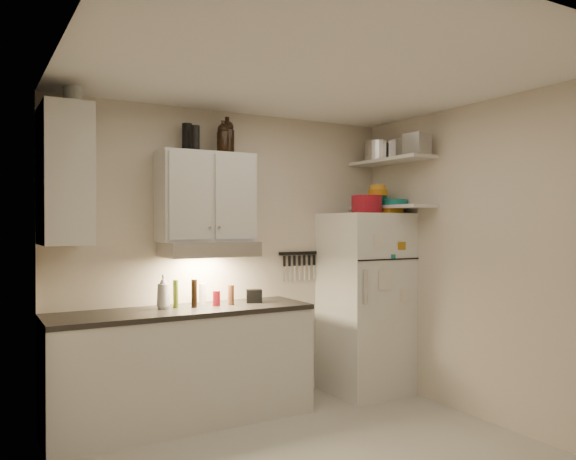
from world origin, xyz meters
TOP-DOWN VIEW (x-y plane):
  - ceiling at (0.00, 0.00)m, footprint 3.20×3.00m
  - back_wall at (0.00, 1.51)m, footprint 3.20×0.02m
  - left_wall at (-1.61, 0.00)m, footprint 0.02×3.00m
  - right_wall at (1.61, 0.00)m, footprint 0.02×3.00m
  - base_cabinet at (-0.55, 1.20)m, footprint 2.10×0.60m
  - countertop at (-0.55, 1.20)m, footprint 2.10×0.62m
  - upper_cabinet at (-0.30, 1.33)m, footprint 0.80×0.33m
  - side_cabinet at (-1.44, 1.20)m, footprint 0.33×0.55m
  - range_hood at (-0.30, 1.27)m, footprint 0.76×0.46m
  - fridge at (1.25, 1.16)m, footprint 0.70×0.68m
  - shelf_hi at (1.45, 1.02)m, footprint 0.30×0.95m
  - shelf_lo at (1.45, 1.02)m, footprint 0.30×0.95m
  - knife_strip at (0.70, 1.49)m, footprint 0.42×0.02m
  - dutch_oven at (1.17, 1.04)m, footprint 0.34×0.34m
  - book_stack at (1.40, 1.00)m, footprint 0.17×0.22m
  - spice_jar at (1.24, 1.05)m, footprint 0.07×0.07m
  - stock_pot at (1.48, 1.24)m, footprint 0.31×0.31m
  - tin_a at (1.53, 0.97)m, footprint 0.22×0.21m
  - tin_b at (1.40, 0.62)m, footprint 0.21×0.21m
  - bowl_teal at (1.41, 1.21)m, footprint 0.24×0.24m
  - bowl_orange at (1.37, 1.12)m, footprint 0.19×0.19m
  - bowl_yellow at (1.37, 1.12)m, footprint 0.15×0.15m
  - plates at (1.51, 1.04)m, footprint 0.25×0.25m
  - growler_a at (-0.17, 1.26)m, footprint 0.11×0.11m
  - growler_b at (-0.10, 1.34)m, footprint 0.16×0.16m
  - thermos_a at (-0.42, 1.26)m, footprint 0.08×0.08m
  - thermos_b at (-0.44, 1.39)m, footprint 0.09×0.09m
  - side_jar at (-1.37, 1.24)m, footprint 0.16×0.16m
  - soap_bottle at (-0.68, 1.29)m, footprint 0.15×0.15m
  - pepper_mill at (-0.12, 1.21)m, footprint 0.07×0.07m
  - oil_bottle at (-0.58, 1.28)m, footprint 0.05×0.05m
  - vinegar_bottle at (-0.45, 1.22)m, footprint 0.06×0.06m
  - clear_bottle at (-0.32, 1.35)m, footprint 0.07×0.07m
  - red_jar at (-0.25, 1.22)m, footprint 0.07×0.07m
  - caddy at (0.10, 1.23)m, footprint 0.16×0.14m

SIDE VIEW (x-z plane):
  - base_cabinet at x=-0.55m, z-range 0.00..0.88m
  - fridge at x=1.25m, z-range 0.00..1.70m
  - countertop at x=-0.55m, z-range 0.88..0.92m
  - caddy at x=0.10m, z-range 0.92..1.03m
  - red_jar at x=-0.25m, z-range 0.92..1.05m
  - pepper_mill at x=-0.12m, z-range 0.92..1.09m
  - clear_bottle at x=-0.32m, z-range 0.92..1.09m
  - oil_bottle at x=-0.58m, z-range 0.92..1.15m
  - vinegar_bottle at x=-0.45m, z-range 0.92..1.15m
  - soap_bottle at x=-0.68m, z-range 0.92..1.23m
  - back_wall at x=0.00m, z-range 0.00..2.60m
  - left_wall at x=-1.61m, z-range 0.00..2.60m
  - right_wall at x=1.61m, z-range 0.00..2.60m
  - knife_strip at x=0.70m, z-range 1.31..1.33m
  - range_hood at x=-0.30m, z-range 1.33..1.45m
  - book_stack at x=1.40m, z-range 1.70..1.77m
  - spice_jar at x=1.24m, z-range 1.70..1.79m
  - shelf_lo at x=1.45m, z-range 1.75..1.77m
  - dutch_oven at x=1.17m, z-range 1.70..1.86m
  - plates at x=1.51m, z-range 1.77..1.84m
  - bowl_teal at x=1.41m, z-range 1.77..1.87m
  - upper_cabinet at x=-0.30m, z-range 1.45..2.20m
  - bowl_orange at x=1.37m, z-range 1.87..1.93m
  - side_cabinet at x=-1.44m, z-range 1.45..2.45m
  - bowl_yellow at x=1.37m, z-range 1.93..1.97m
  - shelf_hi at x=1.45m, z-range 2.19..2.22m
  - thermos_a at x=-0.42m, z-range 2.20..2.41m
  - tin_b at x=1.40m, z-range 2.21..2.40m
  - tin_a at x=1.53m, z-range 2.21..2.40m
  - stock_pot at x=1.48m, z-range 2.21..2.41m
  - thermos_b at x=-0.44m, z-range 2.20..2.44m
  - growler_a at x=-0.17m, z-range 2.20..2.45m
  - growler_b at x=-0.10m, z-range 2.20..2.49m
  - side_jar at x=-1.37m, z-range 2.45..2.63m
  - ceiling at x=0.00m, z-range 2.60..2.62m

